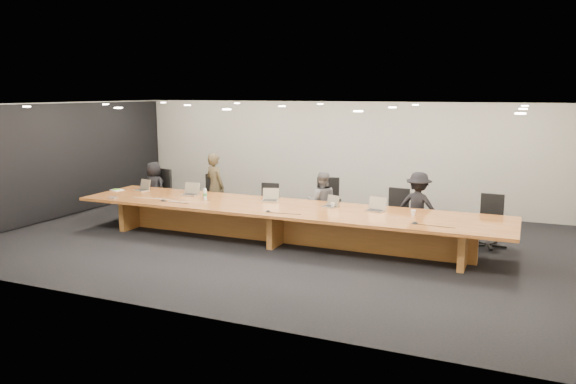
{
  "coord_description": "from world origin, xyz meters",
  "views": [
    {
      "loc": [
        4.54,
        -10.22,
        3.05
      ],
      "look_at": [
        0.0,
        0.3,
        1.0
      ],
      "focal_mm": 35.0,
      "sensor_mm": 36.0,
      "label": 1
    }
  ],
  "objects_px": {
    "chair_mid_right": "(327,204)",
    "mic_center": "(268,211)",
    "laptop_d": "(329,201)",
    "water_bottle": "(205,195)",
    "person_b": "(215,187)",
    "person_c": "(322,202)",
    "chair_far_right": "(490,221)",
    "chair_left": "(206,196)",
    "person_d": "(418,207)",
    "laptop_a": "(141,185)",
    "chair_mid_left": "(268,205)",
    "mic_right": "(415,223)",
    "person_a": "(154,188)",
    "mic_left": "(163,200)",
    "laptop_b": "(190,189)",
    "laptop_e": "(375,204)",
    "laptop_c": "(270,195)",
    "conference_table": "(282,217)",
    "chair_far_left": "(158,191)",
    "chair_right": "(395,214)",
    "amber_mug": "(205,197)",
    "paper_cup_near": "(333,205)",
    "av_box": "(113,198)",
    "paper_cup_far": "(413,213)"
  },
  "relations": [
    {
      "from": "person_b",
      "to": "laptop_a",
      "type": "xyz_separation_m",
      "value": [
        -1.49,
        -0.89,
        0.08
      ]
    },
    {
      "from": "laptop_b",
      "to": "paper_cup_near",
      "type": "bearing_deg",
      "value": -5.14
    },
    {
      "from": "chair_far_left",
      "to": "chair_left",
      "type": "bearing_deg",
      "value": 18.35
    },
    {
      "from": "chair_mid_left",
      "to": "person_a",
      "type": "bearing_deg",
      "value": 170.58
    },
    {
      "from": "chair_far_right",
      "to": "chair_left",
      "type": "bearing_deg",
      "value": -175.7
    },
    {
      "from": "person_a",
      "to": "mic_center",
      "type": "xyz_separation_m",
      "value": [
        4.0,
        -1.75,
        0.1
      ]
    },
    {
      "from": "chair_far_left",
      "to": "chair_mid_right",
      "type": "distance_m",
      "value": 4.5
    },
    {
      "from": "mic_left",
      "to": "laptop_c",
      "type": "bearing_deg",
      "value": 22.64
    },
    {
      "from": "person_b",
      "to": "person_c",
      "type": "bearing_deg",
      "value": -160.44
    },
    {
      "from": "chair_mid_left",
      "to": "water_bottle",
      "type": "height_order",
      "value": "chair_mid_left"
    },
    {
      "from": "laptop_c",
      "to": "laptop_d",
      "type": "relative_size",
      "value": 1.16
    },
    {
      "from": "chair_far_right",
      "to": "paper_cup_far",
      "type": "relative_size",
      "value": 10.34
    },
    {
      "from": "laptop_b",
      "to": "laptop_c",
      "type": "height_order",
      "value": "laptop_b"
    },
    {
      "from": "laptop_b",
      "to": "laptop_a",
      "type": "bearing_deg",
      "value": 172.24
    },
    {
      "from": "laptop_e",
      "to": "amber_mug",
      "type": "xyz_separation_m",
      "value": [
        -3.7,
        -0.26,
        -0.09
      ]
    },
    {
      "from": "chair_left",
      "to": "laptop_d",
      "type": "distance_m",
      "value": 3.66
    },
    {
      "from": "chair_right",
      "to": "av_box",
      "type": "bearing_deg",
      "value": -154.71
    },
    {
      "from": "laptop_e",
      "to": "amber_mug",
      "type": "relative_size",
      "value": 3.3
    },
    {
      "from": "person_b",
      "to": "mic_left",
      "type": "distance_m",
      "value": 1.76
    },
    {
      "from": "laptop_b",
      "to": "laptop_e",
      "type": "height_order",
      "value": "laptop_b"
    },
    {
      "from": "conference_table",
      "to": "laptop_b",
      "type": "bearing_deg",
      "value": 172.49
    },
    {
      "from": "conference_table",
      "to": "laptop_b",
      "type": "relative_size",
      "value": 24.8
    },
    {
      "from": "person_c",
      "to": "laptop_d",
      "type": "height_order",
      "value": "person_c"
    },
    {
      "from": "person_a",
      "to": "chair_mid_right",
      "type": "bearing_deg",
      "value": -170.95
    },
    {
      "from": "chair_mid_left",
      "to": "mic_right",
      "type": "distance_m",
      "value": 4.0
    },
    {
      "from": "laptop_c",
      "to": "mic_left",
      "type": "relative_size",
      "value": 2.79
    },
    {
      "from": "amber_mug",
      "to": "mic_left",
      "type": "relative_size",
      "value": 0.85
    },
    {
      "from": "person_d",
      "to": "laptop_a",
      "type": "xyz_separation_m",
      "value": [
        -6.34,
        -0.82,
        0.16
      ]
    },
    {
      "from": "chair_left",
      "to": "person_a",
      "type": "relative_size",
      "value": 0.81
    },
    {
      "from": "av_box",
      "to": "laptop_a",
      "type": "bearing_deg",
      "value": 88.71
    },
    {
      "from": "chair_right",
      "to": "chair_far_right",
      "type": "distance_m",
      "value": 1.88
    },
    {
      "from": "mic_center",
      "to": "chair_left",
      "type": "bearing_deg",
      "value": 143.94
    },
    {
      "from": "chair_far_left",
      "to": "person_c",
      "type": "distance_m",
      "value": 4.44
    },
    {
      "from": "chair_mid_right",
      "to": "water_bottle",
      "type": "distance_m",
      "value": 2.68
    },
    {
      "from": "person_b",
      "to": "laptop_a",
      "type": "bearing_deg",
      "value": 52.19
    },
    {
      "from": "amber_mug",
      "to": "mic_center",
      "type": "height_order",
      "value": "amber_mug"
    },
    {
      "from": "laptop_b",
      "to": "mic_left",
      "type": "bearing_deg",
      "value": -106.16
    },
    {
      "from": "laptop_c",
      "to": "person_b",
      "type": "bearing_deg",
      "value": 138.99
    },
    {
      "from": "chair_mid_right",
      "to": "mic_center",
      "type": "bearing_deg",
      "value": -118.22
    },
    {
      "from": "laptop_d",
      "to": "water_bottle",
      "type": "height_order",
      "value": "same"
    },
    {
      "from": "person_c",
      "to": "laptop_b",
      "type": "distance_m",
      "value": 2.99
    },
    {
      "from": "mic_left",
      "to": "av_box",
      "type": "bearing_deg",
      "value": -171.5
    },
    {
      "from": "chair_far_left",
      "to": "chair_far_right",
      "type": "distance_m",
      "value": 7.93
    },
    {
      "from": "chair_left",
      "to": "person_d",
      "type": "distance_m",
      "value": 5.15
    },
    {
      "from": "person_a",
      "to": "person_d",
      "type": "xyz_separation_m",
      "value": [
        6.58,
        0.0,
        0.06
      ]
    },
    {
      "from": "chair_right",
      "to": "water_bottle",
      "type": "xyz_separation_m",
      "value": [
        -3.85,
        -1.25,
        0.34
      ]
    },
    {
      "from": "laptop_a",
      "to": "chair_mid_right",
      "type": "bearing_deg",
      "value": 28.02
    },
    {
      "from": "person_b",
      "to": "amber_mug",
      "type": "xyz_separation_m",
      "value": [
        0.48,
        -1.24,
        -0.0
      ]
    },
    {
      "from": "chair_left",
      "to": "mic_right",
      "type": "bearing_deg",
      "value": 0.37
    },
    {
      "from": "chair_left",
      "to": "chair_mid_right",
      "type": "distance_m",
      "value": 3.11
    }
  ]
}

